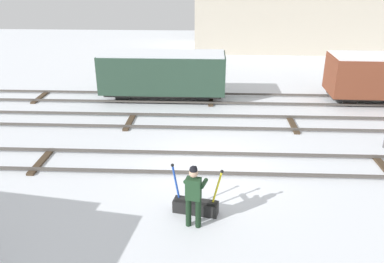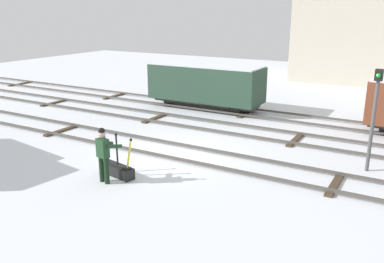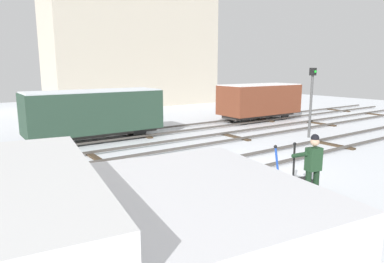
{
  "view_description": "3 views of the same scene",
  "coord_description": "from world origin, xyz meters",
  "views": [
    {
      "loc": [
        -0.07,
        -11.78,
        6.31
      ],
      "look_at": [
        -0.66,
        0.88,
        0.89
      ],
      "focal_mm": 36.42,
      "sensor_mm": 36.0,
      "label": 1
    },
    {
      "loc": [
        7.83,
        -12.23,
        5.18
      ],
      "look_at": [
        0.66,
        0.23,
        0.9
      ],
      "focal_mm": 38.3,
      "sensor_mm": 36.0,
      "label": 2
    },
    {
      "loc": [
        -7.69,
        -8.32,
        3.39
      ],
      "look_at": [
        -0.93,
        1.25,
        1.19
      ],
      "focal_mm": 31.66,
      "sensor_mm": 36.0,
      "label": 3
    }
  ],
  "objects": [
    {
      "name": "freight_car_mid_siding",
      "position": [
        -2.4,
        7.02,
        1.38
      ],
      "size": [
        6.14,
        2.11,
        2.39
      ],
      "rotation": [
        0.0,
        0.0,
        -0.0
      ],
      "color": "#2D2B28",
      "rests_on": "ground_plane"
    },
    {
      "name": "rail_worker",
      "position": [
        -0.42,
        -3.32,
        1.0
      ],
      "size": [
        0.63,
        0.74,
        1.78
      ],
      "rotation": [
        0.0,
        0.0,
        -0.2
      ],
      "color": "black",
      "rests_on": "ground_plane"
    },
    {
      "name": "track_siding_near",
      "position": [
        0.0,
        3.82,
        0.11
      ],
      "size": [
        44.0,
        1.94,
        0.18
      ],
      "color": "#4C4742",
      "rests_on": "ground_plane"
    },
    {
      "name": "track_siding_far",
      "position": [
        0.0,
        7.02,
        0.11
      ],
      "size": [
        44.0,
        1.94,
        0.18
      ],
      "color": "#4C4742",
      "rests_on": "ground_plane"
    },
    {
      "name": "signal_post",
      "position": [
        6.54,
        1.77,
        2.12
      ],
      "size": [
        0.24,
        0.32,
        3.4
      ],
      "color": "#4C4C4C",
      "rests_on": "ground_plane"
    },
    {
      "name": "ground_plane",
      "position": [
        0.0,
        0.0,
        0.0
      ],
      "size": [
        60.0,
        60.0,
        0.0
      ],
      "primitive_type": "plane",
      "color": "silver"
    },
    {
      "name": "switch_lever_frame",
      "position": [
        -0.39,
        -2.74,
        0.25
      ],
      "size": [
        1.41,
        0.6,
        1.45
      ],
      "rotation": [
        0.0,
        0.0,
        -0.2
      ],
      "color": "black",
      "rests_on": "ground_plane"
    },
    {
      "name": "track_main_line",
      "position": [
        0.0,
        0.0,
        0.11
      ],
      "size": [
        44.0,
        1.94,
        0.18
      ],
      "color": "#4C4742",
      "rests_on": "ground_plane"
    }
  ]
}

